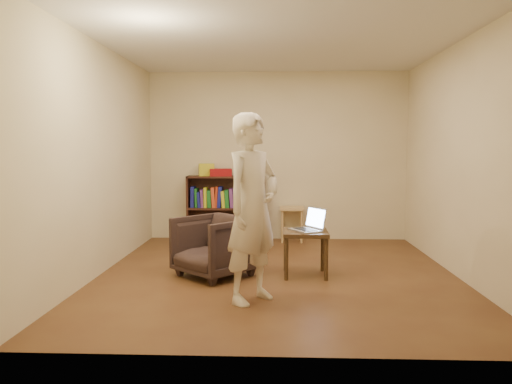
{
  "coord_description": "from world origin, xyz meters",
  "views": [
    {
      "loc": [
        -0.01,
        -5.55,
        1.42
      ],
      "look_at": [
        -0.25,
        0.35,
        0.91
      ],
      "focal_mm": 35.0,
      "sensor_mm": 36.0,
      "label": 1
    }
  ],
  "objects_px": {
    "bookshelf": "(226,212)",
    "armchair": "(214,246)",
    "laptop": "(309,225)",
    "stool": "(292,214)",
    "person": "(253,208)",
    "side_table": "(305,238)"
  },
  "relations": [
    {
      "from": "bookshelf",
      "to": "armchair",
      "type": "bearing_deg",
      "value": -87.72
    },
    {
      "from": "bookshelf",
      "to": "laptop",
      "type": "bearing_deg",
      "value": -61.49
    },
    {
      "from": "stool",
      "to": "armchair",
      "type": "height_order",
      "value": "armchair"
    },
    {
      "from": "armchair",
      "to": "laptop",
      "type": "height_order",
      "value": "laptop"
    },
    {
      "from": "bookshelf",
      "to": "laptop",
      "type": "distance_m",
      "value": 2.4
    },
    {
      "from": "stool",
      "to": "person",
      "type": "distance_m",
      "value": 3.09
    },
    {
      "from": "side_table",
      "to": "person",
      "type": "distance_m",
      "value": 1.19
    },
    {
      "from": "bookshelf",
      "to": "side_table",
      "type": "bearing_deg",
      "value": -62.66
    },
    {
      "from": "armchair",
      "to": "person",
      "type": "distance_m",
      "value": 1.14
    },
    {
      "from": "stool",
      "to": "side_table",
      "type": "height_order",
      "value": "stool"
    },
    {
      "from": "person",
      "to": "laptop",
      "type": "bearing_deg",
      "value": 7.46
    },
    {
      "from": "bookshelf",
      "to": "laptop",
      "type": "xyz_separation_m",
      "value": [
        1.15,
        -2.11,
        0.13
      ]
    },
    {
      "from": "side_table",
      "to": "person",
      "type": "xyz_separation_m",
      "value": [
        -0.54,
        -0.96,
        0.45
      ]
    },
    {
      "from": "stool",
      "to": "side_table",
      "type": "relative_size",
      "value": 1.05
    },
    {
      "from": "bookshelf",
      "to": "person",
      "type": "bearing_deg",
      "value": -79.76
    },
    {
      "from": "armchair",
      "to": "side_table",
      "type": "xyz_separation_m",
      "value": [
        1.01,
        0.07,
        0.08
      ]
    },
    {
      "from": "side_table",
      "to": "laptop",
      "type": "height_order",
      "value": "laptop"
    },
    {
      "from": "person",
      "to": "side_table",
      "type": "bearing_deg",
      "value": 8.92
    },
    {
      "from": "side_table",
      "to": "laptop",
      "type": "bearing_deg",
      "value": 23.88
    },
    {
      "from": "person",
      "to": "stool",
      "type": "bearing_deg",
      "value": 29.9
    },
    {
      "from": "armchair",
      "to": "stool",
      "type": "bearing_deg",
      "value": 108.97
    },
    {
      "from": "laptop",
      "to": "armchair",
      "type": "bearing_deg",
      "value": -116.84
    }
  ]
}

